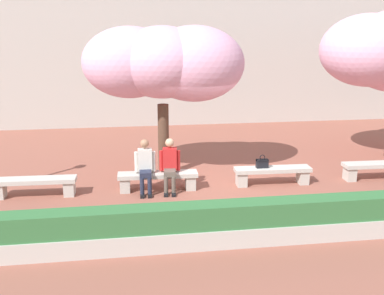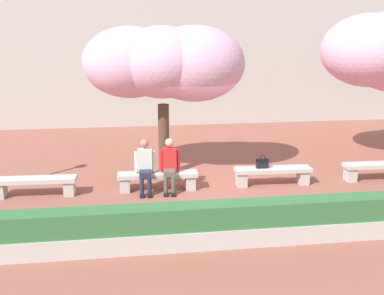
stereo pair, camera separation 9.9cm
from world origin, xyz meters
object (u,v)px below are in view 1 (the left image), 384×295
stone_bench_west_end (34,184)px  stone_bench_center (273,173)px  stone_bench_near_west (158,178)px  cherry_tree_main (164,63)px  handbag (262,163)px  stone_bench_near_east (379,168)px  person_seated_left (145,164)px  person_seated_right (170,163)px

stone_bench_west_end → stone_bench_center: bearing=-0.0°
stone_bench_near_west → cherry_tree_main: 2.96m
handbag → stone_bench_near_east: bearing=-0.5°
stone_bench_near_west → person_seated_left: bearing=-169.9°
stone_bench_center → person_seated_right: bearing=-178.8°
person_seated_right → cherry_tree_main: cherry_tree_main is taller
stone_bench_west_end → cherry_tree_main: cherry_tree_main is taller
person_seated_left → cherry_tree_main: bearing=65.0°
handbag → stone_bench_near_west: bearing=-179.4°
cherry_tree_main → stone_bench_near_east: bearing=-12.5°
stone_bench_near_west → stone_bench_center: 2.91m
person_seated_left → cherry_tree_main: cherry_tree_main is taller
stone_bench_near_east → person_seated_right: size_ratio=1.51×
stone_bench_near_east → person_seated_left: (-6.12, -0.05, 0.39)m
stone_bench_near_west → cherry_tree_main: size_ratio=0.47×
stone_bench_west_end → stone_bench_center: size_ratio=1.00×
handbag → cherry_tree_main: (-2.34, 1.20, 2.41)m
stone_bench_west_end → person_seated_right: bearing=-1.0°
stone_bench_near_east → stone_bench_near_west: bearing=180.0°
stone_bench_center → stone_bench_near_east: size_ratio=1.00×
stone_bench_near_west → person_seated_right: 0.49m
stone_bench_near_east → person_seated_left: 6.13m
person_seated_right → cherry_tree_main: size_ratio=0.31×
handbag → cherry_tree_main: 3.56m
stone_bench_center → person_seated_left: person_seated_left is taller
person_seated_right → stone_bench_center: bearing=1.2°
stone_bench_near_east → cherry_tree_main: (-5.52, 1.23, 2.68)m
stone_bench_west_end → stone_bench_near_west: 2.91m
stone_bench_near_east → cherry_tree_main: size_ratio=0.47×
stone_bench_near_west → stone_bench_west_end: bearing=180.0°
person_seated_left → person_seated_right: (0.59, 0.00, 0.00)m
person_seated_right → stone_bench_near_east: bearing=0.6°
stone_bench_center → stone_bench_near_east: 2.91m
stone_bench_near_west → stone_bench_center: size_ratio=1.00×
stone_bench_west_end → handbag: bearing=0.3°
stone_bench_near_east → stone_bench_west_end: bearing=180.0°
stone_bench_near_west → person_seated_left: (-0.30, -0.05, 0.39)m
cherry_tree_main → person_seated_left: bearing=-115.0°
person_seated_right → stone_bench_near_west: bearing=169.7°
person_seated_left → stone_bench_near_east: bearing=0.5°
stone_bench_west_end → person_seated_right: size_ratio=1.51×
handbag → stone_bench_center: bearing=-6.0°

